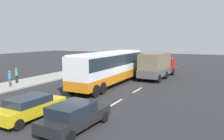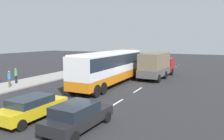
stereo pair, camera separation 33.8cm
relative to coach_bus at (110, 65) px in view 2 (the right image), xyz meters
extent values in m
plane|color=#28282B|center=(-0.31, -0.55, -2.23)|extent=(120.00, 120.00, 0.00)
cube|color=gray|center=(-0.31, 9.05, -2.15)|extent=(80.00, 4.00, 0.15)
cube|color=white|center=(-11.18, -3.48, -2.22)|extent=(2.40, 0.16, 0.01)
cube|color=white|center=(-5.79, -3.48, -2.22)|extent=(2.40, 0.16, 0.01)
cube|color=white|center=(-0.84, -3.48, -2.22)|extent=(2.40, 0.16, 0.01)
cube|color=white|center=(8.59, -3.48, -2.22)|extent=(2.40, 0.16, 0.01)
cube|color=white|center=(9.57, -3.48, -2.22)|extent=(2.40, 0.16, 0.01)
cube|color=white|center=(21.72, -3.48, -2.22)|extent=(2.40, 0.16, 0.01)
cube|color=white|center=(22.33, -3.48, -2.22)|extent=(2.40, 0.16, 0.01)
cube|color=orange|center=(0.00, 0.00, -1.25)|extent=(12.49, 2.56, 0.86)
cube|color=silver|center=(0.00, 0.00, 0.22)|extent=(12.49, 2.56, 2.06)
cube|color=#1E2833|center=(0.00, 0.00, 0.53)|extent=(12.24, 2.59, 1.14)
cube|color=#1E2833|center=(6.20, -0.01, 0.32)|extent=(0.12, 2.34, 1.65)
cube|color=silver|center=(0.00, 0.00, 1.31)|extent=(11.99, 2.40, 0.12)
cylinder|color=black|center=(4.65, 1.22, -1.68)|extent=(1.10, 0.30, 1.10)
cylinder|color=black|center=(4.65, -1.23, -1.68)|extent=(1.10, 0.30, 1.10)
cylinder|color=black|center=(-3.84, 1.23, -1.68)|extent=(1.10, 0.30, 1.10)
cylinder|color=black|center=(-3.85, -1.22, -1.68)|extent=(1.10, 0.30, 1.10)
cylinder|color=black|center=(-5.04, 1.23, -1.68)|extent=(1.10, 0.30, 1.10)
cylinder|color=black|center=(-5.05, -1.22, -1.68)|extent=(1.10, 0.30, 1.10)
cube|color=red|center=(10.07, -3.51, -0.82)|extent=(1.96, 2.54, 1.85)
cube|color=#4C4C4F|center=(5.91, -3.31, -1.30)|extent=(6.20, 2.75, 0.90)
cube|color=#6B604C|center=(5.91, -3.31, 0.09)|extent=(5.95, 2.64, 1.88)
cylinder|color=black|center=(10.15, -2.34, -1.75)|extent=(0.97, 0.33, 0.96)
cylinder|color=black|center=(10.03, -4.69, -1.75)|extent=(0.97, 0.33, 0.96)
cylinder|color=black|center=(6.79, -2.17, -1.75)|extent=(0.97, 0.33, 0.96)
cylinder|color=black|center=(6.67, -4.52, -1.75)|extent=(0.97, 0.33, 0.96)
cylinder|color=black|center=(3.83, -2.03, -1.75)|extent=(0.97, 0.33, 0.96)
cylinder|color=black|center=(3.71, -4.38, -1.75)|extent=(0.97, 0.33, 0.96)
cube|color=gold|center=(-11.22, -0.25, -1.58)|extent=(4.60, 1.86, 0.65)
cube|color=#1E2833|center=(-11.35, -0.25, -1.03)|extent=(2.54, 1.68, 0.46)
cylinder|color=black|center=(-9.57, 0.58, -1.91)|extent=(0.64, 0.21, 0.64)
cylinder|color=black|center=(-9.60, -1.13, -1.91)|extent=(0.64, 0.21, 0.64)
cylinder|color=black|center=(-12.84, 0.63, -1.91)|extent=(0.64, 0.21, 0.64)
cylinder|color=black|center=(-12.87, -1.08, -1.91)|extent=(0.64, 0.21, 0.64)
cube|color=black|center=(-11.27, -3.68, -1.61)|extent=(4.50, 2.09, 0.59)
cube|color=black|center=(-11.55, -3.67, -1.03)|extent=(2.51, 1.84, 0.57)
cylinder|color=black|center=(-9.67, -2.86, -1.91)|extent=(0.65, 0.23, 0.64)
cylinder|color=black|center=(-9.75, -4.66, -1.91)|extent=(0.65, 0.23, 0.64)
cylinder|color=black|center=(-12.78, -2.71, -1.91)|extent=(0.65, 0.23, 0.64)
cylinder|color=black|center=(-12.87, -4.50, -1.91)|extent=(0.65, 0.23, 0.64)
cylinder|color=black|center=(-4.20, 9.43, -1.67)|extent=(0.14, 0.14, 0.82)
cylinder|color=black|center=(-4.04, 9.44, -1.67)|extent=(0.14, 0.14, 0.82)
cylinder|color=#338C4C|center=(-4.12, 9.43, -0.95)|extent=(0.32, 0.32, 0.62)
sphere|color=#9E7051|center=(-4.12, 9.43, -0.53)|extent=(0.22, 0.22, 0.22)
cylinder|color=brown|center=(-5.76, 8.38, -1.67)|extent=(0.14, 0.14, 0.82)
cylinder|color=brown|center=(-5.91, 8.34, -1.67)|extent=(0.14, 0.14, 0.82)
cylinder|color=#2672B2|center=(-5.84, 8.36, -0.95)|extent=(0.32, 0.32, 0.62)
sphere|color=#9E7051|center=(-5.84, 8.36, -0.53)|extent=(0.22, 0.22, 0.22)
camera|label=1|loc=(-20.73, -10.65, 2.62)|focal=35.22mm
camera|label=2|loc=(-20.88, -10.35, 2.62)|focal=35.22mm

